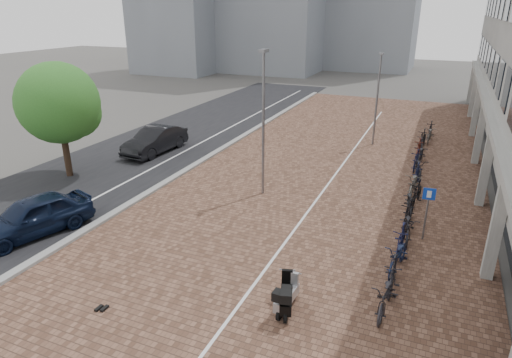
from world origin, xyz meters
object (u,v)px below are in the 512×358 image
object	(u,v)px
parking_sign	(427,207)
scooter_mid	(286,295)
car_navy	(33,216)
car_dark	(155,140)
scooter_front	(287,295)

from	to	relation	value
parking_sign	scooter_mid	bearing A→B (deg)	-125.26
car_navy	parking_sign	xyz separation A→B (m)	(13.51, 5.28, 0.60)
car_navy	car_dark	world-z (taller)	car_dark
car_dark	scooter_front	distance (m)	16.10
car_navy	scooter_mid	bearing A→B (deg)	15.46
car_dark	scooter_front	bearing A→B (deg)	-38.79
car_dark	scooter_mid	bearing A→B (deg)	-38.86
scooter_front	parking_sign	bearing A→B (deg)	63.79
scooter_front	scooter_mid	size ratio (longest dim) A/B	0.96
scooter_front	scooter_mid	distance (m)	0.04
car_dark	scooter_mid	xyz separation A→B (m)	(11.97, -10.80, -0.23)
scooter_mid	parking_sign	distance (m)	6.74
parking_sign	scooter_front	bearing A→B (deg)	-125.37
scooter_front	scooter_mid	bearing A→B (deg)	-86.80
car_navy	scooter_front	size ratio (longest dim) A/B	3.07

